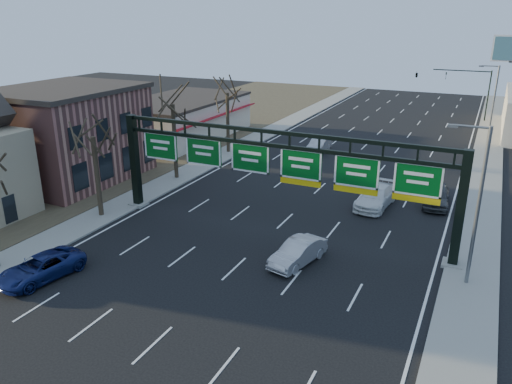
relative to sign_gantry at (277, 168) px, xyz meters
The scene contains 19 objects.
ground 9.24m from the sign_gantry, 91.15° to the right, with size 160.00×160.00×0.00m, color black.
sidewalk_left 18.24m from the sign_gantry, 137.20° to the left, with size 3.00×120.00×0.12m, color gray.
sidewalk_right 18.02m from the sign_gantry, 43.51° to the left, with size 3.00×120.00×0.12m, color gray.
dirt_strip_left 28.25m from the sign_gantry, 154.50° to the left, with size 21.00×120.00×0.06m, color #473D2B.
lane_markings 12.86m from the sign_gantry, 90.76° to the left, with size 21.60×120.00×0.01m, color white.
sign_gantry is the anchor object (origin of this frame).
brick_block 21.87m from the sign_gantry, behind, with size 10.40×12.40×8.30m.
cream_strip 30.24m from the sign_gantry, 135.86° to the left, with size 10.90×18.40×4.70m.
tree_gantry 13.53m from the sign_gantry, 166.97° to the right, with size 3.60×3.60×8.48m.
tree_mid 15.08m from the sign_gantry, 151.63° to the left, with size 3.60×3.60×9.24m.
tree_far 21.57m from the sign_gantry, 127.32° to the left, with size 3.60×3.60×8.86m.
streetlight_near 12.48m from the sign_gantry, ahead, with size 2.15×0.22×9.00m.
streetlight_far 34.29m from the sign_gantry, 68.96° to the left, with size 2.15×0.22×9.00m.
traffic_signal_mast 47.33m from the sign_gantry, 83.29° to the left, with size 10.16×0.54×7.00m.
car_blue_suv 15.63m from the sign_gantry, 129.26° to the right, with size 2.28×4.94×1.37m, color navy.
car_silver_sedan 6.18m from the sign_gantry, 51.15° to the right, with size 1.54×4.43×1.46m, color #AAA9AE.
car_white_wagon 10.09m from the sign_gantry, 56.63° to the left, with size 2.21×5.45×1.58m, color white.
car_grey_far 14.27m from the sign_gantry, 46.92° to the left, with size 1.92×4.77×1.62m, color #3E4143.
car_silver_distant 22.08m from the sign_gantry, 100.93° to the left, with size 1.60×4.58×1.51m, color #AEAEB3.
Camera 1 is at (12.47, -21.27, 14.34)m, focal length 35.00 mm.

